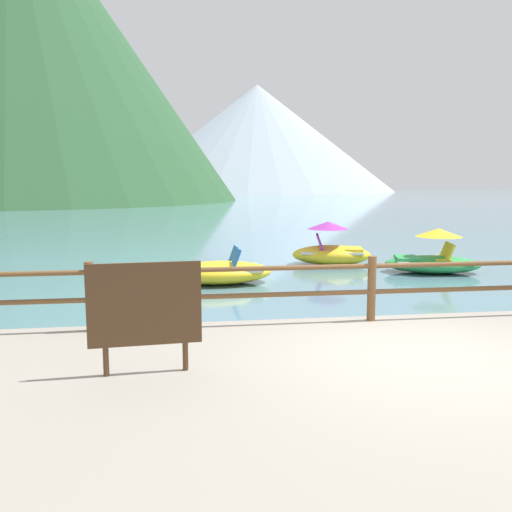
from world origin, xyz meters
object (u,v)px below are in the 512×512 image
pedal_boat_3 (219,272)px  pedal_boat_1 (433,259)px  pedal_boat_5 (331,250)px  sign_board (145,306)px

pedal_boat_3 → pedal_boat_1: bearing=7.2°
pedal_boat_1 → pedal_boat_5: pedal_boat_5 is taller
sign_board → pedal_boat_3: bearing=79.8°
sign_board → pedal_boat_1: (7.03, 7.74, -0.75)m
pedal_boat_1 → pedal_boat_5: bearing=142.9°
pedal_boat_1 → pedal_boat_3: bearing=-172.8°
pedal_boat_3 → pedal_boat_5: pedal_boat_5 is taller
pedal_boat_5 → pedal_boat_3: bearing=-144.6°
sign_board → pedal_boat_3: size_ratio=0.47×
pedal_boat_1 → pedal_boat_5: 2.88m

